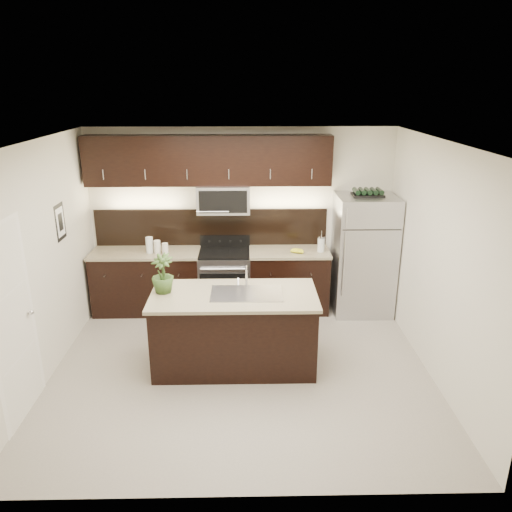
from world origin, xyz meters
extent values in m
plane|color=gray|center=(0.00, 0.00, 0.00)|extent=(4.50, 4.50, 0.00)
cube|color=beige|center=(0.00, 2.00, 1.35)|extent=(4.50, 0.02, 2.70)
cube|color=beige|center=(0.00, -2.00, 1.35)|extent=(4.50, 0.02, 2.70)
cube|color=beige|center=(-2.25, 0.00, 1.35)|extent=(0.02, 4.00, 2.70)
cube|color=beige|center=(2.25, 0.00, 1.35)|extent=(0.02, 4.00, 2.70)
cube|color=white|center=(0.00, 0.00, 2.70)|extent=(4.50, 4.00, 0.02)
cube|color=silver|center=(-2.23, -0.80, 1.01)|extent=(0.04, 0.80, 2.02)
sphere|color=silver|center=(-2.20, -0.48, 1.00)|extent=(0.06, 0.06, 0.06)
cube|color=black|center=(-2.24, 0.75, 1.65)|extent=(0.01, 0.32, 0.46)
cube|color=white|center=(-2.23, 0.75, 1.65)|extent=(0.00, 0.24, 0.36)
cube|color=black|center=(-1.42, 1.69, 0.45)|extent=(1.57, 0.62, 0.90)
cube|color=black|center=(0.71, 1.69, 0.45)|extent=(1.16, 0.62, 0.90)
cube|color=#B2B2B7|center=(-0.25, 1.69, 0.45)|extent=(0.76, 0.62, 0.90)
cube|color=black|center=(-0.25, 1.69, 0.92)|extent=(0.76, 0.60, 0.03)
cube|color=#C1BC91|center=(-1.42, 1.69, 0.92)|extent=(1.59, 0.65, 0.04)
cube|color=#C1BC91|center=(0.71, 1.69, 0.92)|extent=(1.18, 0.65, 0.04)
cube|color=black|center=(-0.46, 1.99, 1.22)|extent=(3.49, 0.02, 0.56)
cube|color=#B2B2B7|center=(-0.25, 1.80, 1.70)|extent=(0.76, 0.40, 0.40)
cube|color=black|center=(-0.46, 1.83, 2.25)|extent=(3.49, 0.33, 0.70)
cube|color=black|center=(-0.08, 0.10, 0.45)|extent=(1.90, 0.90, 0.90)
cube|color=#C1BC91|center=(-0.08, 0.10, 0.92)|extent=(1.96, 0.96, 0.04)
cube|color=silver|center=(0.07, 0.10, 0.95)|extent=(0.84, 0.50, 0.01)
cylinder|color=silver|center=(0.07, 0.31, 1.06)|extent=(0.03, 0.03, 0.24)
cylinder|color=silver|center=(0.07, 0.24, 1.21)|extent=(0.02, 0.14, 0.02)
cylinder|color=silver|center=(0.07, 0.17, 1.16)|extent=(0.02, 0.02, 0.10)
cube|color=#B2B2B7|center=(1.80, 1.63, 0.88)|extent=(0.85, 0.77, 1.77)
cube|color=black|center=(1.80, 1.63, 1.78)|extent=(0.44, 0.27, 0.03)
cylinder|color=black|center=(1.63, 1.63, 1.84)|extent=(0.07, 0.25, 0.07)
cylinder|color=black|center=(1.72, 1.63, 1.84)|extent=(0.07, 0.25, 0.07)
cylinder|color=black|center=(1.80, 1.63, 1.84)|extent=(0.07, 0.25, 0.07)
cylinder|color=black|center=(1.88, 1.63, 1.84)|extent=(0.07, 0.25, 0.07)
cylinder|color=black|center=(1.97, 1.63, 1.84)|extent=(0.07, 0.25, 0.07)
imported|color=#314C1E|center=(-0.91, 0.17, 1.17)|extent=(0.33, 0.33, 0.47)
cylinder|color=silver|center=(-1.34, 1.64, 1.06)|extent=(0.11, 0.11, 0.23)
cylinder|color=silver|center=(-1.22, 1.60, 1.04)|extent=(0.10, 0.10, 0.19)
cylinder|color=silver|center=(-1.10, 1.56, 1.02)|extent=(0.09, 0.09, 0.16)
cylinder|color=silver|center=(1.17, 1.64, 1.04)|extent=(0.10, 0.10, 0.21)
cylinder|color=silver|center=(1.17, 1.64, 1.16)|extent=(0.11, 0.11, 0.02)
cylinder|color=silver|center=(1.17, 1.64, 1.21)|extent=(0.01, 0.01, 0.08)
ellipsoid|color=yellow|center=(0.77, 1.61, 0.97)|extent=(0.25, 0.22, 0.06)
camera|label=1|loc=(0.08, -5.29, 3.28)|focal=35.00mm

